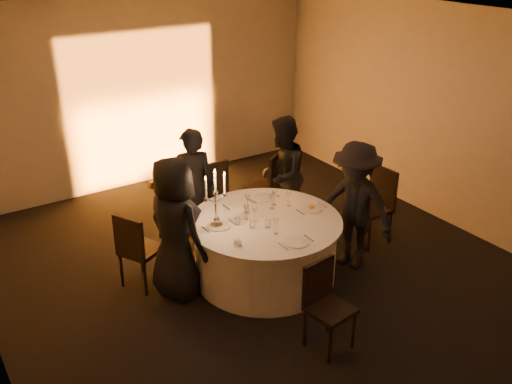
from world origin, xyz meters
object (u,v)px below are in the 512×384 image
chair_back_right (268,182)px  chair_front (325,300)px  guest_right (354,206)px  banquet_table (265,248)px  candelabra (216,206)px  guest_back_left (192,187)px  chair_back_left (209,192)px  guest_left (175,229)px  chair_left (137,247)px  coffee_cup (237,242)px  chair_right (376,201)px  guest_back_right (282,174)px

chair_back_right → chair_front: size_ratio=1.07×
chair_front → guest_right: bearing=31.0°
banquet_table → candelabra: 0.86m
chair_back_right → candelabra: 1.89m
chair_back_right → guest_back_left: 1.27m
banquet_table → chair_back_left: size_ratio=1.70×
guest_right → guest_left: bearing=-125.2°
chair_back_left → guest_back_left: guest_back_left is taller
guest_left → guest_right: (2.08, -0.61, -0.03)m
guest_left → chair_front: bearing=-166.1°
chair_left → candelabra: (0.81, -0.44, 0.48)m
banquet_table → guest_right: (1.05, -0.36, 0.43)m
chair_front → coffee_cup: bearing=103.0°
chair_right → guest_back_left: (-2.04, 1.28, 0.22)m
coffee_cup → candelabra: (0.03, 0.50, 0.22)m
chair_back_right → guest_back_right: guest_back_right is taller
chair_left → guest_left: 0.58m
chair_right → guest_right: size_ratio=0.63×
guest_right → chair_back_left: bearing=-167.7°
chair_left → chair_back_left: chair_back_left is taller
chair_back_right → guest_back_left: (-1.24, -0.07, 0.25)m
guest_left → guest_back_left: (0.71, 0.96, -0.03)m
guest_back_left → chair_left: bearing=44.7°
banquet_table → chair_back_right: chair_back_right is taller
chair_left → coffee_cup: bearing=-166.8°
guest_left → guest_right: size_ratio=1.03×
chair_front → coffee_cup: chair_front is taller
chair_right → chair_front: bearing=-58.4°
chair_back_left → guest_right: 2.04m
banquet_table → candelabra: (-0.55, 0.18, 0.63)m
coffee_cup → guest_right: bearing=-1.6°
chair_front → guest_back_right: 2.57m
candelabra → chair_left: bearing=151.8°
guest_back_right → coffee_cup: (-1.50, -1.27, -0.00)m
chair_left → candelabra: bearing=-145.2°
chair_back_left → guest_back_left: size_ratio=0.66×
chair_back_right → chair_right: chair_right is taller
candelabra → guest_left: bearing=171.8°
chair_left → guest_back_right: size_ratio=0.60×
banquet_table → coffee_cup: (-0.57, -0.31, 0.42)m
chair_back_right → guest_back_right: 0.41m
chair_left → chair_right: bearing=-129.5°
banquet_table → guest_right: guest_right is taller
chair_back_left → chair_right: bearing=139.9°
chair_left → guest_right: size_ratio=0.59×
chair_right → guest_back_right: (-0.80, 1.02, 0.22)m
chair_right → candelabra: 2.32m
guest_left → guest_right: 2.17m
chair_left → chair_back_right: bearing=-100.7°
chair_back_left → chair_back_right: (0.91, -0.09, -0.04)m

